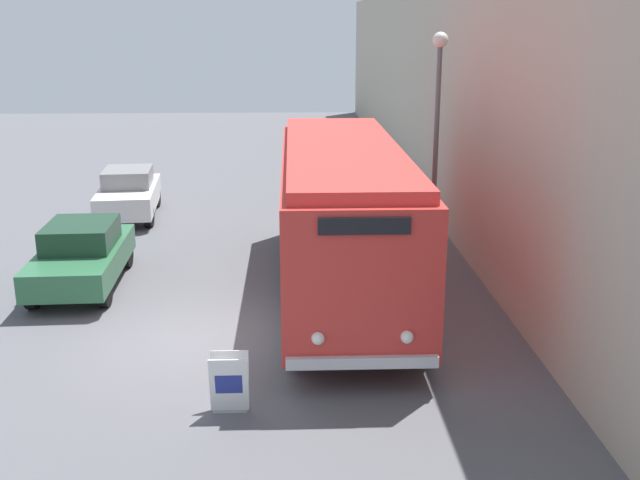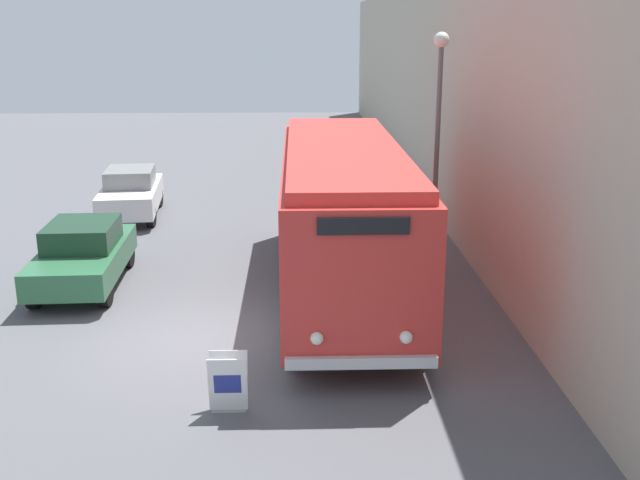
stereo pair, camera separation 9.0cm
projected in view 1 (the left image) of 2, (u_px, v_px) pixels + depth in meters
name	position (u px, v px, depth m)	size (l,w,h in m)	color
ground_plane	(202.00, 340.00, 14.79)	(80.00, 80.00, 0.00)	#56565B
building_wall_right	(441.00, 99.00, 23.59)	(0.30, 60.00, 7.50)	#B2A893
vintage_bus	(342.00, 211.00, 16.96)	(2.67, 10.36, 3.44)	black
sign_board	(229.00, 384.00, 11.96)	(0.62, 0.36, 0.97)	gray
streetlamp	(437.00, 119.00, 17.70)	(0.36, 0.36, 5.84)	#595E60
parked_car_near	(82.00, 255.00, 17.63)	(1.95, 4.28, 1.53)	black
parked_car_mid	(129.00, 193.00, 24.03)	(2.08, 4.22, 1.57)	black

